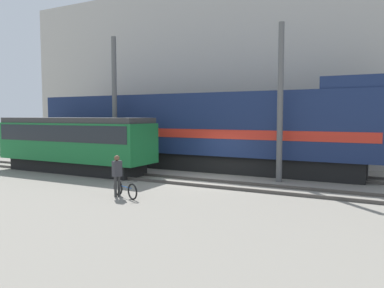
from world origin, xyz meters
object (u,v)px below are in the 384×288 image
object	(u,v)px
streetcar	(75,141)
utility_pole_center	(280,103)
freight_locomotive	(194,130)
utility_pole_left	(115,103)
bicycle	(125,189)
person	(117,172)

from	to	relation	value
streetcar	utility_pole_center	xyz separation A→B (m)	(11.25, 2.24, 2.05)
freight_locomotive	utility_pole_left	size ratio (longest dim) A/B	2.68
utility_pole_left	streetcar	bearing A→B (deg)	-116.30
utility_pole_center	freight_locomotive	bearing A→B (deg)	159.18
streetcar	bicycle	world-z (taller)	streetcar
streetcar	utility_pole_left	world-z (taller)	utility_pole_left
freight_locomotive	person	size ratio (longest dim) A/B	12.85
person	utility_pole_center	world-z (taller)	utility_pole_center
streetcar	utility_pole_center	size ratio (longest dim) A/B	1.27
bicycle	freight_locomotive	bearing A→B (deg)	99.26
person	utility_pole_center	bearing A→B (deg)	52.44
freight_locomotive	streetcar	bearing A→B (deg)	-140.16
bicycle	person	bearing A→B (deg)	-179.44
bicycle	streetcar	bearing A→B (deg)	148.80
utility_pole_left	person	bearing A→B (deg)	-50.25
utility_pole_center	streetcar	bearing A→B (deg)	-168.75
freight_locomotive	utility_pole_center	distance (m)	6.46
bicycle	utility_pole_left	distance (m)	9.24
bicycle	utility_pole_left	xyz separation A→B (m)	(-5.65, 6.33, 3.66)
streetcar	person	distance (m)	7.62
bicycle	utility_pole_left	world-z (taller)	utility_pole_left
freight_locomotive	bicycle	bearing A→B (deg)	-80.74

